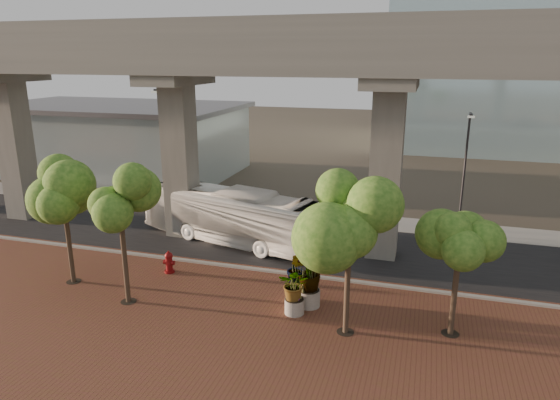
% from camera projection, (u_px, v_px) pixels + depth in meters
% --- Properties ---
extents(ground, '(160.00, 160.00, 0.00)m').
position_uv_depth(ground, '(266.00, 256.00, 27.33)').
color(ground, '#3E392D').
rests_on(ground, ground).
extents(brick_plaza, '(70.00, 13.00, 0.06)m').
position_uv_depth(brick_plaza, '(204.00, 330.00, 19.96)').
color(brick_plaza, brown).
rests_on(brick_plaza, ground).
extents(asphalt_road, '(90.00, 8.00, 0.04)m').
position_uv_depth(asphalt_road, '(277.00, 243.00, 29.17)').
color(asphalt_road, black).
rests_on(asphalt_road, ground).
extents(curb_strip, '(70.00, 0.25, 0.16)m').
position_uv_depth(curb_strip, '(254.00, 269.00, 25.47)').
color(curb_strip, gray).
rests_on(curb_strip, ground).
extents(far_sidewalk, '(90.00, 3.00, 0.06)m').
position_uv_depth(far_sidewalk, '(300.00, 216.00, 34.23)').
color(far_sidewalk, gray).
rests_on(far_sidewalk, ground).
extents(transit_viaduct, '(72.00, 5.60, 12.40)m').
position_uv_depth(transit_viaduct, '(277.00, 119.00, 27.15)').
color(transit_viaduct, gray).
rests_on(transit_viaduct, ground).
extents(station_pavilion, '(23.00, 13.00, 6.30)m').
position_uv_depth(station_pavilion, '(117.00, 138.00, 46.68)').
color(station_pavilion, '#A1B4B8').
rests_on(station_pavilion, ground).
extents(transit_bus, '(11.68, 5.56, 3.17)m').
position_uv_depth(transit_bus, '(230.00, 216.00, 29.14)').
color(transit_bus, white).
rests_on(transit_bus, ground).
extents(fire_hydrant, '(0.57, 0.51, 1.14)m').
position_uv_depth(fire_hydrant, '(169.00, 262.00, 25.04)').
color(fire_hydrant, maroon).
rests_on(fire_hydrant, ground).
extents(planter_front, '(1.85, 1.85, 2.03)m').
position_uv_depth(planter_front, '(295.00, 287.00, 20.85)').
color(planter_front, gray).
rests_on(planter_front, ground).
extents(planter_right, '(2.37, 2.37, 2.53)m').
position_uv_depth(planter_right, '(309.00, 273.00, 21.41)').
color(planter_right, gray).
rests_on(planter_right, ground).
extents(planter_left, '(2.24, 2.24, 2.46)m').
position_uv_depth(planter_left, '(297.00, 271.00, 21.68)').
color(planter_left, '#9A988B').
rests_on(planter_left, ground).
extents(street_tree_far_west, '(3.61, 3.61, 6.25)m').
position_uv_depth(street_tree_far_west, '(62.00, 190.00, 22.88)').
color(street_tree_far_west, '#493729').
rests_on(street_tree_far_west, ground).
extents(street_tree_near_west, '(3.33, 3.33, 6.35)m').
position_uv_depth(street_tree_near_west, '(119.00, 198.00, 20.86)').
color(street_tree_near_west, '#493729').
rests_on(street_tree_near_west, ground).
extents(street_tree_near_east, '(4.04, 4.04, 6.66)m').
position_uv_depth(street_tree_near_east, '(350.00, 217.00, 18.40)').
color(street_tree_near_east, '#493729').
rests_on(street_tree_near_east, ground).
extents(street_tree_far_east, '(3.16, 3.16, 5.31)m').
position_uv_depth(street_tree_far_east, '(460.00, 242.00, 18.56)').
color(street_tree_far_east, '#493729').
rests_on(street_tree_far_east, ground).
extents(streetlamp_west, '(0.42, 1.23, 8.47)m').
position_uv_depth(streetlamp_west, '(165.00, 141.00, 34.11)').
color(streetlamp_west, '#2C2C31').
rests_on(streetlamp_west, ground).
extents(streetlamp_east, '(0.37, 1.08, 7.44)m').
position_uv_depth(streetlamp_east, '(465.00, 166.00, 29.30)').
color(streetlamp_east, '#2A2A2E').
rests_on(streetlamp_east, ground).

